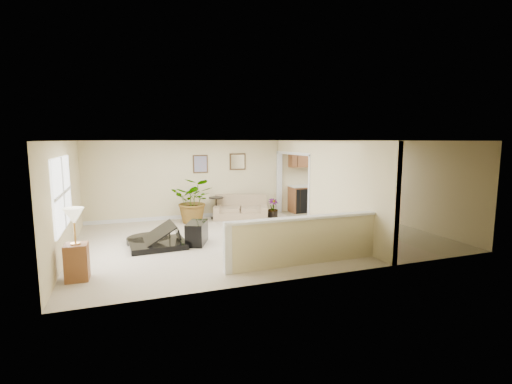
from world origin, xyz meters
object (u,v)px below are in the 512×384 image
object	(u,v)px
piano_bench	(197,233)
accent_table	(216,205)
loveseat	(240,207)
lamp_stand	(76,250)
small_plant	(273,209)
piano	(155,225)
palm_plant	(194,201)

from	to	relation	value
piano_bench	accent_table	distance (m)	2.97
loveseat	lamp_stand	xyz separation A→B (m)	(-4.37, -4.17, 0.19)
small_plant	lamp_stand	xyz separation A→B (m)	(-5.42, -3.91, 0.30)
piano	small_plant	world-z (taller)	piano
small_plant	piano_bench	bearing A→B (deg)	-142.02
piano_bench	lamp_stand	size ratio (longest dim) A/B	0.61
piano_bench	accent_table	size ratio (longest dim) A/B	1.16
lamp_stand	palm_plant	bearing A→B (deg)	54.42
small_plant	lamp_stand	bearing A→B (deg)	-144.16
small_plant	lamp_stand	world-z (taller)	lamp_stand
piano_bench	accent_table	xyz separation A→B (m)	(1.15, 2.73, 0.18)
piano	piano_bench	bearing A→B (deg)	-13.38
loveseat	lamp_stand	bearing A→B (deg)	-117.72
piano_bench	lamp_stand	xyz separation A→B (m)	(-2.48, -1.62, 0.29)
piano	palm_plant	distance (m)	2.56
loveseat	accent_table	xyz separation A→B (m)	(-0.75, 0.18, 0.07)
lamp_stand	piano	bearing A→B (deg)	49.77
piano	small_plant	distance (m)	4.45
piano	small_plant	size ratio (longest dim) A/B	2.62
accent_table	palm_plant	world-z (taller)	palm_plant
accent_table	lamp_stand	size ratio (longest dim) A/B	0.52
loveseat	accent_table	bearing A→B (deg)	-175.08
piano_bench	small_plant	size ratio (longest dim) A/B	1.31
accent_table	piano	bearing A→B (deg)	-129.53
palm_plant	accent_table	bearing A→B (deg)	25.61
piano	accent_table	world-z (taller)	piano
piano	accent_table	size ratio (longest dim) A/B	2.32
piano	palm_plant	size ratio (longest dim) A/B	1.01
piano_bench	lamp_stand	world-z (taller)	lamp_stand
palm_plant	lamp_stand	distance (m)	4.89
piano_bench	loveseat	xyz separation A→B (m)	(1.90, 2.55, 0.10)
loveseat	small_plant	size ratio (longest dim) A/B	3.26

